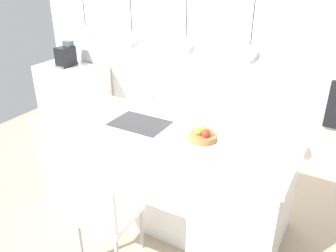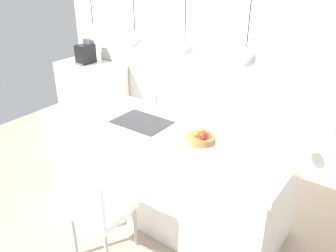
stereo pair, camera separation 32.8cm
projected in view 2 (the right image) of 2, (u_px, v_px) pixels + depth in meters
name	position (u px, v px, depth m)	size (l,w,h in m)	color
floor	(161.00, 206.00, 3.77)	(6.60, 6.60, 0.00)	tan
back_wall	(238.00, 56.00, 4.40)	(6.00, 0.10, 2.60)	silver
kitchen_island	(160.00, 169.00, 3.56)	(2.61, 0.92, 0.94)	white
sink_basin	(142.00, 122.00, 3.48)	(0.56, 0.40, 0.02)	#2D2D30
faucet	(155.00, 102.00, 3.57)	(0.02, 0.17, 0.22)	silver
fruit_bowl	(201.00, 137.00, 3.09)	(0.26, 0.26, 0.13)	#9E6B38
side_counter	(92.00, 90.00, 5.78)	(1.10, 0.60, 0.88)	white
coffee_machine	(86.00, 53.00, 5.55)	(0.20, 0.35, 0.38)	black
chair_near	(97.00, 209.00, 2.93)	(0.47, 0.48, 0.91)	white
pendant_light_left	(94.00, 32.00, 3.42)	(0.16, 0.16, 0.76)	silver
pendant_light_center_left	(135.00, 39.00, 3.14)	(0.16, 0.16, 0.76)	silver
pendant_light_center_right	(185.00, 47.00, 2.85)	(0.16, 0.16, 0.76)	silver
pendant_light_right	(246.00, 57.00, 2.57)	(0.16, 0.16, 0.76)	silver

